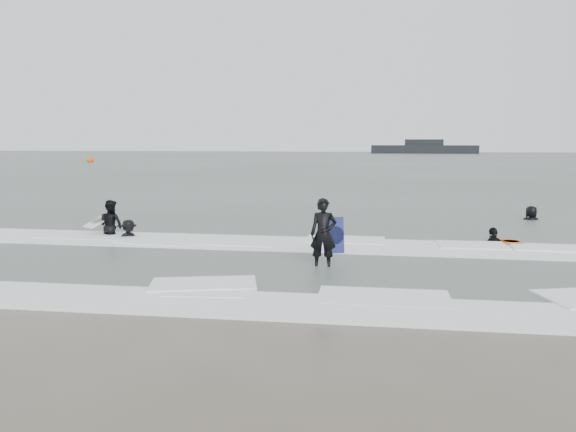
% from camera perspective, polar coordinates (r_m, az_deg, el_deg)
% --- Properties ---
extents(ground, '(320.00, 320.00, 0.00)m').
position_cam_1_polar(ground, '(12.10, -3.91, -8.30)').
color(ground, brown).
rests_on(ground, ground).
extents(sea, '(320.00, 320.00, 0.00)m').
position_cam_1_polar(sea, '(91.42, 7.73, 5.53)').
color(sea, '#47544C').
rests_on(sea, ground).
extents(surfer_centre, '(0.70, 0.48, 1.88)m').
position_cam_1_polar(surfer_centre, '(14.77, 3.58, -5.36)').
color(surfer_centre, black).
rests_on(surfer_centre, ground).
extents(surfer_wading, '(1.08, 0.96, 1.84)m').
position_cam_1_polar(surfer_wading, '(20.61, -17.48, -1.98)').
color(surfer_wading, black).
rests_on(surfer_wading, ground).
extents(surfer_breaker, '(1.09, 1.09, 1.52)m').
position_cam_1_polar(surfer_breaker, '(19.85, -15.86, -2.28)').
color(surfer_breaker, black).
rests_on(surfer_breaker, ground).
extents(surfer_right_near, '(1.03, 0.93, 1.68)m').
position_cam_1_polar(surfer_right_near, '(19.49, 20.13, -2.64)').
color(surfer_right_near, black).
rests_on(surfer_right_near, ground).
extents(surfer_right_far, '(0.94, 0.68, 1.79)m').
position_cam_1_polar(surfer_right_far, '(25.51, 23.44, -0.47)').
color(surfer_right_far, black).
rests_on(surfer_right_far, ground).
extents(surf_foam, '(30.03, 9.06, 0.09)m').
position_cam_1_polar(surf_foam, '(15.61, -0.78, -4.49)').
color(surf_foam, white).
rests_on(surf_foam, ground).
extents(bodyboards, '(14.59, 4.69, 1.25)m').
position_cam_1_polar(bodyboards, '(17.47, 1.93, -1.66)').
color(bodyboards, '#10194D').
rests_on(bodyboards, ground).
extents(buoy, '(1.00, 1.00, 1.65)m').
position_cam_1_polar(buoy, '(91.58, -19.45, 5.39)').
color(buoy, '#FA470B').
rests_on(buoy, ground).
extents(vessel_horizon, '(27.16, 4.85, 3.69)m').
position_cam_1_polar(vessel_horizon, '(151.81, 13.63, 6.69)').
color(vessel_horizon, black).
rests_on(vessel_horizon, ground).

